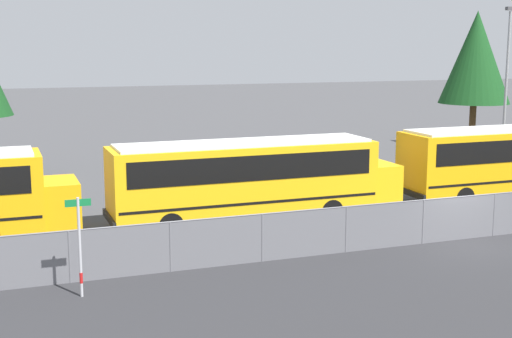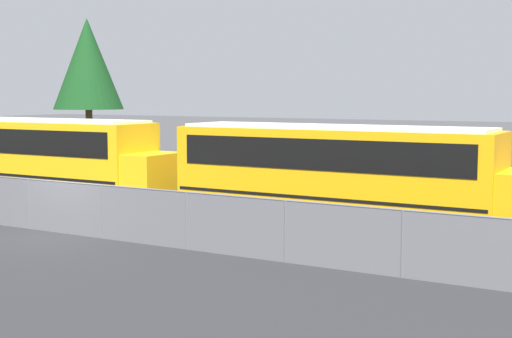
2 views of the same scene
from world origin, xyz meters
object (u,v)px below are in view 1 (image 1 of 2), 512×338
object	(u,v)px
school_bus_2	(250,175)
light_pole	(507,79)
street_sign	(80,245)
tree_1	(476,58)

from	to	relation	value
school_bus_2	light_pole	size ratio (longest dim) A/B	1.30
school_bus_2	street_sign	distance (m)	9.67
school_bus_2	street_sign	xyz separation A→B (m)	(-7.29, -6.34, -0.40)
street_sign	tree_1	xyz separation A→B (m)	(28.06, 20.08, 4.58)
light_pole	tree_1	xyz separation A→B (m)	(1.85, 5.37, 1.16)
street_sign	school_bus_2	bearing A→B (deg)	41.05
school_bus_2	light_pole	bearing A→B (deg)	23.86
street_sign	light_pole	world-z (taller)	light_pole
school_bus_2	light_pole	world-z (taller)	light_pole
school_bus_2	tree_1	bearing A→B (deg)	33.47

